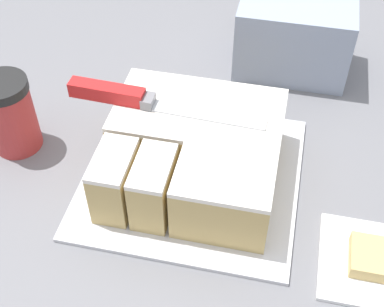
{
  "coord_description": "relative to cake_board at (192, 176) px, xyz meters",
  "views": [
    {
      "loc": [
        0.15,
        -0.6,
        1.51
      ],
      "look_at": [
        0.04,
        -0.09,
        0.98
      ],
      "focal_mm": 50.0,
      "sensor_mm": 36.0,
      "label": 1
    }
  ],
  "objects": [
    {
      "name": "coffee_cup",
      "position": [
        -0.27,
        0.01,
        0.06
      ],
      "size": [
        0.08,
        0.08,
        0.12
      ],
      "color": "#B23333",
      "rests_on": "countertop"
    },
    {
      "name": "cake_board",
      "position": [
        0.0,
        0.0,
        0.0
      ],
      "size": [
        0.31,
        0.3,
        0.01
      ],
      "color": "silver",
      "rests_on": "countertop"
    },
    {
      "name": "storage_box",
      "position": [
        0.11,
        0.3,
        0.06
      ],
      "size": [
        0.19,
        0.13,
        0.13
      ],
      "color": "#8C99B2",
      "rests_on": "countertop"
    },
    {
      "name": "countertop",
      "position": [
        -0.04,
        0.09,
        -0.47
      ],
      "size": [
        1.4,
        1.1,
        0.93
      ],
      "color": "slate",
      "rests_on": "ground_plane"
    },
    {
      "name": "knife",
      "position": [
        -0.1,
        0.04,
        0.1
      ],
      "size": [
        0.28,
        0.03,
        0.02
      ],
      "rotation": [
        0.0,
        0.0,
        -0.04
      ],
      "color": "silver",
      "rests_on": "cake"
    },
    {
      "name": "cake",
      "position": [
        0.0,
        0.0,
        0.05
      ],
      "size": [
        0.24,
        0.23,
        0.09
      ],
      "color": "tan",
      "rests_on": "cake_board"
    },
    {
      "name": "brownie",
      "position": [
        0.25,
        -0.09,
        0.01
      ],
      "size": [
        0.06,
        0.06,
        0.02
      ],
      "color": "tan",
      "rests_on": "paper_napkin"
    },
    {
      "name": "paper_napkin",
      "position": [
        0.25,
        -0.09,
        -0.0
      ],
      "size": [
        0.13,
        0.13,
        0.01
      ],
      "color": "white",
      "rests_on": "countertop"
    }
  ]
}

